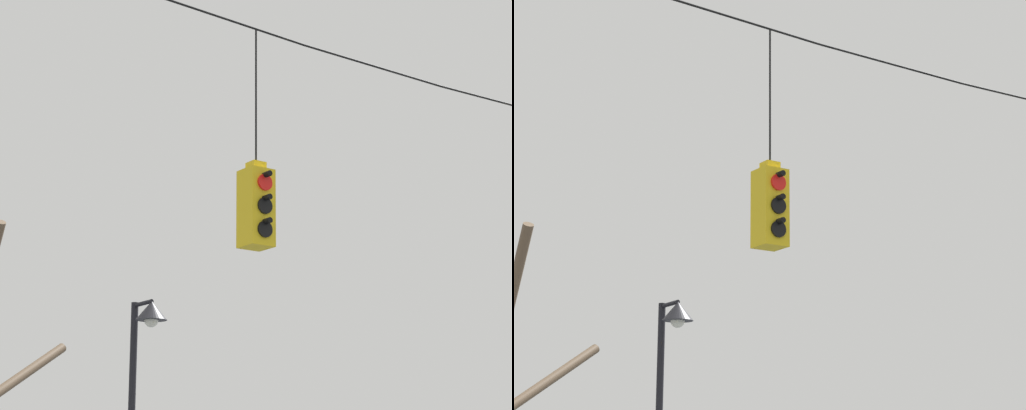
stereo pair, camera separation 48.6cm
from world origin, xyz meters
The scene contains 3 objects.
span_wire centered at (0.00, 0.05, 7.27)m, with size 17.53×0.03×0.45m.
traffic_light_near_left_pole centered at (-2.03, 0.04, 4.84)m, with size 0.34×0.46×2.81m.
street_lamp centered at (-0.75, 5.01, 3.46)m, with size 0.52×0.89×4.48m.
Camera 2 is at (-8.37, -9.65, 1.84)m, focal length 70.00 mm.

